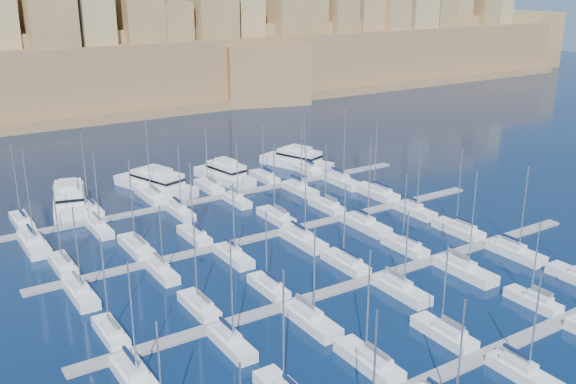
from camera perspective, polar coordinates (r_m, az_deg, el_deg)
ground at (r=100.50m, az=2.72°, el=-5.38°), size 600.00×600.00×0.00m
pontoon_near at (r=78.48m, az=17.67°, el=-13.41°), size 84.00×2.00×0.40m
pontoon_mid_near at (r=91.84m, az=7.10°, el=-7.76°), size 84.00×2.00×0.40m
pontoon_mid_far at (r=108.06m, az=-0.36°, el=-3.50°), size 84.00×2.00×0.40m
pontoon_far at (r=126.05m, az=-5.73°, el=-0.37°), size 84.00×2.00×0.40m
sailboat_2 at (r=73.00m, az=7.22°, el=-14.69°), size 2.78×9.27×14.01m
sailboat_3 at (r=79.63m, az=13.73°, el=-12.10°), size 2.62×8.73×12.08m
sailboat_4 at (r=90.39m, az=20.99°, el=-9.01°), size 2.32×7.73×11.73m
sailboat_9 at (r=74.94m, az=20.21°, el=-14.86°), size 2.51×8.38×12.66m
sailboat_12 at (r=80.41m, az=-15.48°, el=-11.93°), size 2.34×7.80×12.90m
sailboat_13 at (r=84.05m, az=-7.89°, el=-9.99°), size 2.49×8.30×13.00m
sailboat_14 at (r=88.11m, az=-1.73°, el=-8.42°), size 2.37×7.89×11.87m
sailboat_15 at (r=95.46m, az=5.15°, el=-6.29°), size 2.67×8.91×13.11m
sailboat_16 at (r=102.39m, az=10.36°, el=-4.77°), size 2.60×8.66×12.78m
sailboat_17 at (r=111.06m, az=14.92°, el=-3.23°), size 2.88×9.61×14.77m
sailboat_18 at (r=71.67m, az=-13.40°, el=-15.77°), size 2.85×9.50×14.53m
sailboat_19 at (r=75.94m, az=-5.06°, el=-13.19°), size 2.44×8.13×13.98m
sailboat_20 at (r=80.20m, az=2.04°, el=-11.28°), size 2.85×9.50×13.43m
sailboat_21 at (r=88.65m, az=10.00°, el=-8.53°), size 2.78×9.26×12.35m
sailboat_22 at (r=96.23m, az=15.42°, el=-6.68°), size 3.01×10.03×16.06m
sailboat_23 at (r=104.60m, az=19.54°, el=-5.05°), size 2.86×9.53×14.89m
sailboat_24 at (r=99.95m, az=-19.36°, el=-6.15°), size 2.56×8.52×12.93m
sailboat_25 at (r=103.23m, az=-13.31°, el=-4.76°), size 2.93×9.76×15.03m
sailboat_26 at (r=105.96m, az=-8.31°, el=-3.85°), size 2.58×8.60×13.35m
sailboat_27 at (r=113.10m, az=-1.07°, el=-2.19°), size 2.75×9.18×14.74m
sailboat_28 at (r=118.56m, az=3.47°, el=-1.25°), size 2.55×8.50×12.59m
sailboat_29 at (r=126.96m, az=7.85°, el=-0.04°), size 3.22×10.74×15.55m
sailboat_30 at (r=90.57m, az=-17.93°, el=-8.58°), size 2.66×8.88×13.49m
sailboat_31 at (r=94.13m, az=-11.12°, el=-6.96°), size 2.33×7.75×11.32m
sailboat_32 at (r=97.84m, az=-4.91°, el=-5.65°), size 2.65×8.83×12.59m
sailboat_33 at (r=103.27m, az=1.33°, el=-4.23°), size 2.98×9.93×16.07m
sailboat_34 at (r=110.26m, az=6.87°, el=-2.87°), size 3.10×10.34×16.34m
sailboat_35 at (r=118.37m, az=11.17°, el=-1.61°), size 2.68×8.94×12.96m
sailboat_36 at (r=120.12m, az=-22.58°, el=-2.41°), size 2.69×8.96×14.47m
sailboat_37 at (r=122.57m, az=-17.24°, el=-1.40°), size 2.82×9.40×14.84m
sailboat_38 at (r=126.67m, az=-12.00°, el=-0.32°), size 3.24×10.79×15.88m
sailboat_39 at (r=130.33m, az=-7.02°, el=0.46°), size 2.72×9.08×12.86m
sailboat_40 at (r=135.98m, az=-2.09°, el=1.35°), size 2.61×8.71×12.19m
sailboat_41 at (r=141.61m, az=1.57°, el=2.05°), size 2.73×9.09×13.58m
sailboat_42 at (r=109.31m, az=-21.66°, el=-4.28°), size 3.20×10.67×16.79m
sailboat_43 at (r=112.50m, az=-16.43°, el=-3.09°), size 2.53×8.42×14.21m
sailboat_44 at (r=117.10m, az=-9.55°, el=-1.73°), size 2.46×8.21×13.17m
sailboat_45 at (r=121.97m, az=-4.58°, el=-0.72°), size 2.34×7.81×12.19m
sailboat_46 at (r=128.04m, az=1.04°, el=0.28°), size 2.85×9.49×14.53m
sailboat_47 at (r=133.47m, az=4.79°, el=0.99°), size 3.08×10.27×16.40m
motor_yacht_a at (r=126.46m, az=-18.86°, el=-0.50°), size 10.03×19.85×5.25m
motor_yacht_b at (r=131.46m, az=-11.65°, el=0.83°), size 11.52×20.44×5.25m
motor_yacht_c at (r=135.45m, az=-5.63°, el=1.64°), size 7.36×16.28×5.25m
motor_yacht_d at (r=145.27m, az=0.84°, el=2.88°), size 10.72×18.06×5.25m
fortified_city at (r=237.52m, az=-19.95°, el=11.03°), size 460.00×108.95×59.52m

